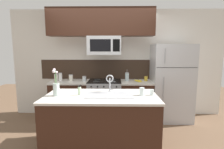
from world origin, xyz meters
name	(u,v)px	position (x,y,z in m)	size (l,w,h in m)	color
ground_plane	(102,137)	(0.00, 0.00, 0.00)	(10.00, 10.00, 0.00)	brown
rear_partition	(117,63)	(0.30, 1.28, 1.30)	(5.20, 0.10, 2.60)	silver
splash_band	(105,69)	(0.00, 1.22, 1.15)	(3.20, 0.01, 0.48)	#332319
back_counter_left	(71,100)	(-0.81, 0.90, 0.46)	(0.89, 0.65, 0.91)	#381E14
back_counter_right	(136,100)	(0.74, 0.90, 0.46)	(0.75, 0.65, 0.91)	#381E14
stove_range	(105,100)	(0.00, 0.90, 0.46)	(0.76, 0.64, 0.93)	#B7BABF
microwave	(104,46)	(0.00, 0.88, 1.73)	(0.74, 0.40, 0.41)	#B7BABF
upper_cabinet_band	(101,22)	(-0.07, 0.85, 2.24)	(2.34, 0.34, 0.60)	#381E14
refrigerator	(171,83)	(1.54, 0.92, 0.88)	(0.89, 0.74, 1.76)	#B7BABF
storage_jar_tall	(56,77)	(-1.14, 0.92, 0.99)	(0.09, 0.09, 0.16)	silver
storage_jar_medium	(60,77)	(-1.04, 0.92, 1.00)	(0.08, 0.08, 0.19)	silver
storage_jar_short	(71,78)	(-0.79, 0.92, 0.98)	(0.09, 0.09, 0.15)	silver
storage_jar_squat	(84,79)	(-0.47, 0.89, 0.97)	(0.09, 0.09, 0.12)	silver
banana_bunch	(138,81)	(0.78, 0.84, 0.93)	(0.19, 0.16, 0.08)	yellow
french_press	(127,77)	(0.52, 0.96, 1.01)	(0.09, 0.09, 0.27)	silver
coffee_tin	(146,79)	(0.97, 0.95, 0.97)	(0.08, 0.08, 0.11)	gold
island_counter	(101,122)	(0.02, -0.35, 0.46)	(1.82, 0.92, 0.91)	#381E14
kitchen_sink	(109,99)	(0.15, -0.35, 0.84)	(0.76, 0.44, 0.16)	#ADAFB5
sink_faucet	(110,81)	(0.15, -0.13, 1.11)	(0.14, 0.14, 0.31)	#B7BABF
dish_soap_bottle	(80,91)	(-0.34, -0.34, 0.98)	(0.06, 0.05, 0.16)	beige
drinking_glass	(142,91)	(0.68, -0.35, 0.97)	(0.08, 0.08, 0.13)	silver
spare_glass	(152,92)	(0.84, -0.33, 0.96)	(0.07, 0.07, 0.09)	silver
flower_vase	(56,88)	(-0.70, -0.39, 1.03)	(0.10, 0.11, 0.44)	silver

